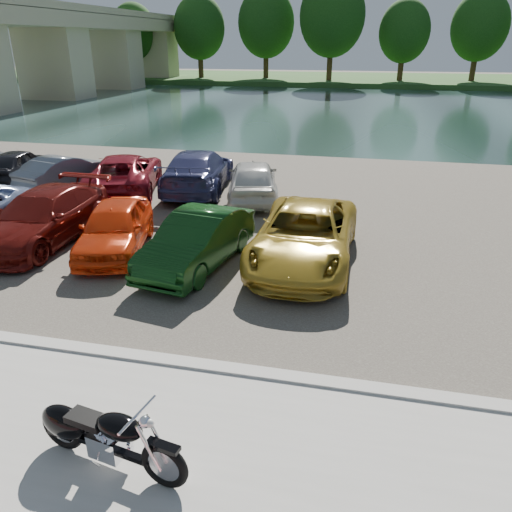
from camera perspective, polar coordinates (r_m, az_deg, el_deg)
The scene contains 18 objects.
ground at distance 7.81m, azimuth -14.25°, elevation -20.61°, with size 200.00×200.00×0.00m, color #595447.
promenade at distance 7.19m, azimuth -18.13°, elevation -25.45°, with size 60.00×6.00×0.10m, color #A3A199.
kerb at distance 9.15m, azimuth -8.72°, elevation -12.05°, with size 60.00×0.30×0.14m, color #A3A199.
parking_lot at distance 17.00m, azimuth 2.13°, elevation 5.15°, with size 60.00×18.00×0.04m, color #443E37.
river at distance 45.29m, azimuth 9.31°, elevation 16.32°, with size 120.00×40.00×0.00m, color #182C28.
far_bank at distance 77.10m, azimuth 11.16°, elevation 19.22°, with size 120.00×24.00×0.60m, color #224B1A.
bridge at distance 55.36m, azimuth -22.98°, elevation 21.89°, with size 7.00×56.00×8.55m.
far_trees at distance 70.72m, azimuth 15.28°, elevation 24.38°, with size 70.25×10.68×12.52m.
motorcycle at distance 7.31m, azimuth -17.70°, elevation -18.75°, with size 2.31×0.84×1.05m.
car_3 at distance 15.35m, azimuth -23.12°, elevation 4.11°, with size 2.01×4.95×1.44m, color #5E110D.
car_4 at distance 13.98m, azimuth -15.81°, elevation 3.18°, with size 1.60×3.97×1.35m, color red.
car_5 at distance 12.62m, azimuth -6.72°, elevation 1.77°, with size 1.44×4.14×1.36m, color #0E3510.
car_6 at distance 12.78m, azimuth 5.58°, elevation 2.35°, with size 2.43×5.28×1.47m, color #B29129.
car_8 at distance 23.06m, azimuth -25.50°, elevation 9.46°, with size 1.48×3.68×1.25m, color black.
car_9 at distance 20.92m, azimuth -21.06°, elevation 8.97°, with size 1.35×3.86×1.27m, color slate.
car_10 at distance 19.71m, azimuth -14.77°, elevation 9.17°, with size 2.37×5.14×1.43m, color maroon.
car_11 at distance 19.36m, azimuth -6.65°, elevation 9.71°, with size 2.16×5.32×1.54m, color navy.
car_12 at distance 18.05m, azimuth -0.36°, elevation 8.73°, with size 1.73×4.30×1.46m, color silver.
Camera 1 is at (2.95, -4.88, 5.33)m, focal length 35.00 mm.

